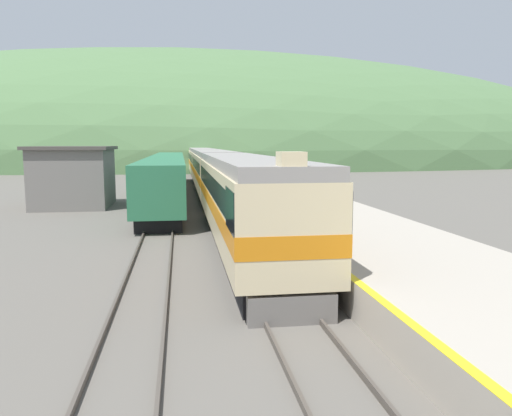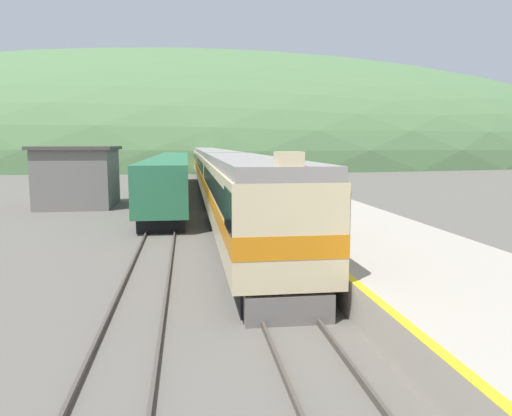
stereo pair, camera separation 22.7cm
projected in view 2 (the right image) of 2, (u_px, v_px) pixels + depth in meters
track_main at (208, 180)px, 62.00m from camera, size 1.52×180.00×0.16m
track_siding at (176, 181)px, 61.47m from camera, size 1.52×180.00×0.16m
platform at (273, 192)px, 42.94m from camera, size 6.33×140.00×1.04m
distant_hills at (197, 162)px, 128.72m from camera, size 236.28×106.33×53.72m
station_shed at (78, 176)px, 36.60m from camera, size 5.62×6.50×4.42m
express_train_lead_car at (245, 198)px, 22.08m from camera, size 3.01×20.37×4.39m
carriage_second at (216, 171)px, 44.15m from camera, size 3.00×22.32×4.03m
carriage_third at (206, 162)px, 66.95m from camera, size 3.00×22.32×4.03m
carriage_fourth at (201, 157)px, 89.75m from camera, size 3.00×22.32×4.03m
carriage_fifth at (198, 155)px, 112.55m from camera, size 3.00×22.32×4.03m
siding_train at (171, 175)px, 44.21m from camera, size 2.90×39.92×3.54m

